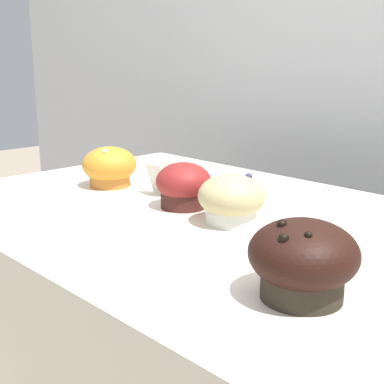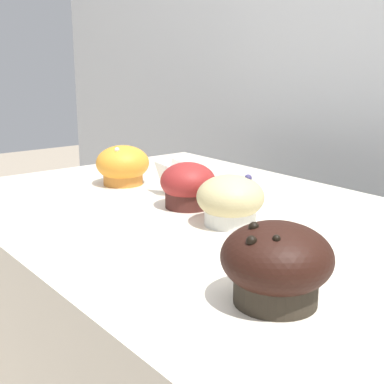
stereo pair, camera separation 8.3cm
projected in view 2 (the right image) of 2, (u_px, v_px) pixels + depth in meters
The scene contains 5 objects.
muffin_front_center at pixel (121, 166), 1.06m from camera, with size 0.11×0.11×0.08m.
muffin_back_left at pixel (276, 264), 0.55m from camera, with size 0.12×0.12×0.09m.
muffin_back_right at pixel (190, 185), 0.91m from camera, with size 0.09×0.09×0.08m.
muffin_front_left at pixel (230, 201), 0.81m from camera, with size 0.10×0.10×0.08m.
price_card at pixel (170, 177), 0.99m from camera, with size 0.06×0.05×0.06m.
Camera 2 is at (0.62, -0.54, 1.18)m, focal length 50.00 mm.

